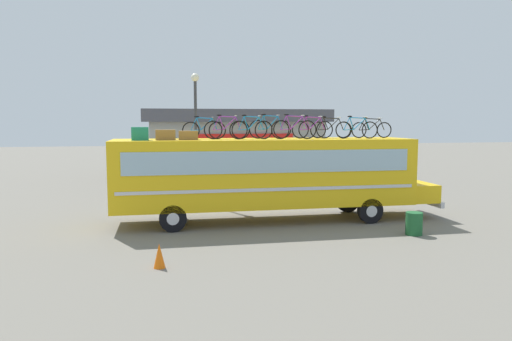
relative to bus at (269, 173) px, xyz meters
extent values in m
plane|color=slate|center=(-0.16, 0.00, -1.91)|extent=(120.00, 120.00, 0.00)
cube|color=yellow|center=(-0.16, 0.00, 0.04)|extent=(11.52, 2.59, 2.56)
cube|color=yellow|center=(6.17, 0.00, -0.88)|extent=(1.14, 2.38, 0.71)
cube|color=#99B7C6|center=(-0.16, -1.31, 0.55)|extent=(10.60, 0.04, 0.81)
cube|color=#99B7C6|center=(-0.16, 1.31, 0.55)|extent=(10.60, 0.04, 0.81)
cube|color=silver|center=(-0.16, -1.31, -0.47)|extent=(11.06, 0.03, 0.12)
cube|color=silver|center=(-0.16, 1.31, -0.47)|extent=(11.06, 0.03, 0.12)
cube|color=silver|center=(6.79, 0.00, -1.31)|extent=(0.16, 2.46, 0.24)
cylinder|color=black|center=(3.75, -1.15, -1.42)|extent=(0.97, 0.28, 0.97)
cylinder|color=silver|center=(3.75, -1.15, -1.42)|extent=(0.44, 0.30, 0.44)
cylinder|color=black|center=(3.75, 1.15, -1.42)|extent=(0.97, 0.28, 0.97)
cylinder|color=silver|center=(3.75, 1.15, -1.42)|extent=(0.44, 0.30, 0.44)
cylinder|color=black|center=(-3.73, -1.15, -1.42)|extent=(0.97, 0.28, 0.97)
cylinder|color=silver|center=(-3.73, -1.15, -1.42)|extent=(0.44, 0.30, 0.44)
cylinder|color=black|center=(-3.73, 1.15, -1.42)|extent=(0.97, 0.28, 0.97)
cylinder|color=silver|center=(-3.73, 1.15, -1.42)|extent=(0.44, 0.30, 0.44)
cube|color=#1E7F66|center=(-4.83, -0.36, 1.56)|extent=(0.59, 0.54, 0.48)
cube|color=olive|center=(-3.93, -0.34, 1.51)|extent=(0.71, 0.53, 0.38)
cube|color=olive|center=(-3.11, -0.32, 1.49)|extent=(0.68, 0.55, 0.33)
torus|color=black|center=(-2.98, 0.21, 1.66)|extent=(0.67, 0.04, 0.67)
torus|color=black|center=(-1.97, 0.21, 1.66)|extent=(0.67, 0.04, 0.67)
cylinder|color=#197FDB|center=(-2.68, 0.21, 1.91)|extent=(0.19, 0.04, 0.48)
cylinder|color=#197FDB|center=(-2.37, 0.21, 1.89)|extent=(0.47, 0.04, 0.46)
cylinder|color=#197FDB|center=(-2.46, 0.21, 2.12)|extent=(0.60, 0.04, 0.07)
cylinder|color=#197FDB|center=(-2.79, 0.21, 1.67)|extent=(0.38, 0.03, 0.05)
cylinder|color=#197FDB|center=(-2.87, 0.21, 1.90)|extent=(0.25, 0.03, 0.50)
cylinder|color=#197FDB|center=(-2.06, 0.21, 1.88)|extent=(0.21, 0.03, 0.46)
cylinder|color=silver|center=(-2.15, 0.21, 2.16)|extent=(0.03, 0.44, 0.03)
ellipsoid|color=black|center=(-2.76, 0.21, 2.18)|extent=(0.20, 0.08, 0.06)
torus|color=black|center=(-2.15, 0.04, 1.68)|extent=(0.71, 0.04, 0.71)
torus|color=black|center=(-1.09, 0.04, 1.68)|extent=(0.71, 0.04, 0.71)
cylinder|color=purple|center=(-1.83, 0.04, 1.95)|extent=(0.20, 0.04, 0.51)
cylinder|color=purple|center=(-1.52, 0.04, 1.93)|extent=(0.49, 0.04, 0.49)
cylinder|color=purple|center=(-1.60, 0.04, 2.18)|extent=(0.63, 0.04, 0.07)
cylinder|color=purple|center=(-1.95, 0.04, 1.69)|extent=(0.40, 0.03, 0.05)
cylinder|color=purple|center=(-2.03, 0.04, 1.94)|extent=(0.26, 0.03, 0.53)
cylinder|color=purple|center=(-1.19, 0.04, 1.92)|extent=(0.22, 0.03, 0.50)
cylinder|color=silver|center=(-1.28, 0.04, 2.21)|extent=(0.03, 0.44, 0.03)
ellipsoid|color=black|center=(-1.92, 0.04, 2.23)|extent=(0.20, 0.08, 0.06)
torus|color=black|center=(-1.21, -0.17, 1.68)|extent=(0.71, 0.04, 0.71)
torus|color=black|center=(-0.23, -0.17, 1.68)|extent=(0.71, 0.04, 0.71)
cylinder|color=#197FDB|center=(-0.92, -0.17, 1.94)|extent=(0.19, 0.04, 0.51)
cylinder|color=#197FDB|center=(-0.62, -0.17, 1.93)|extent=(0.46, 0.04, 0.49)
cylinder|color=#197FDB|center=(-0.70, -0.17, 2.17)|extent=(0.59, 0.04, 0.07)
cylinder|color=#197FDB|center=(-1.02, -0.17, 1.69)|extent=(0.37, 0.03, 0.05)
cylinder|color=#197FDB|center=(-1.10, -0.17, 1.93)|extent=(0.24, 0.03, 0.53)
cylinder|color=#197FDB|center=(-0.32, -0.17, 1.92)|extent=(0.21, 0.03, 0.49)
cylinder|color=silver|center=(-0.41, -0.17, 2.21)|extent=(0.03, 0.44, 0.03)
ellipsoid|color=black|center=(-0.99, -0.17, 2.23)|extent=(0.20, 0.08, 0.06)
torus|color=black|center=(-0.35, 0.30, 1.69)|extent=(0.74, 0.04, 0.74)
torus|color=black|center=(0.62, 0.30, 1.69)|extent=(0.74, 0.04, 0.74)
cylinder|color=#197FDB|center=(-0.06, 0.30, 1.97)|extent=(0.19, 0.04, 0.53)
cylinder|color=#197FDB|center=(0.23, 0.30, 1.95)|extent=(0.45, 0.04, 0.51)
cylinder|color=#197FDB|center=(0.15, 0.30, 2.21)|extent=(0.58, 0.04, 0.07)
cylinder|color=#197FDB|center=(-0.17, 0.30, 1.70)|extent=(0.37, 0.03, 0.05)
cylinder|color=#197FDB|center=(-0.25, 0.30, 1.96)|extent=(0.24, 0.03, 0.55)
cylinder|color=#197FDB|center=(0.53, 0.30, 1.94)|extent=(0.21, 0.03, 0.51)
cylinder|color=silver|center=(0.44, 0.30, 2.24)|extent=(0.03, 0.44, 0.03)
ellipsoid|color=black|center=(-0.14, 0.30, 2.27)|extent=(0.20, 0.08, 0.06)
torus|color=black|center=(0.38, -0.34, 1.68)|extent=(0.73, 0.04, 0.73)
torus|color=black|center=(1.45, -0.34, 1.68)|extent=(0.73, 0.04, 0.73)
cylinder|color=purple|center=(0.70, -0.34, 1.96)|extent=(0.21, 0.04, 0.52)
cylinder|color=purple|center=(1.02, -0.34, 1.94)|extent=(0.50, 0.04, 0.50)
cylinder|color=purple|center=(0.94, -0.34, 2.20)|extent=(0.65, 0.04, 0.07)
cylinder|color=purple|center=(0.58, -0.34, 1.69)|extent=(0.41, 0.03, 0.05)
cylinder|color=purple|center=(0.49, -0.34, 1.95)|extent=(0.26, 0.03, 0.54)
cylinder|color=purple|center=(1.36, -0.34, 1.93)|extent=(0.22, 0.03, 0.51)
cylinder|color=silver|center=(1.26, -0.34, 2.23)|extent=(0.03, 0.44, 0.03)
ellipsoid|color=black|center=(0.61, -0.34, 2.25)|extent=(0.20, 0.08, 0.06)
torus|color=black|center=(1.32, 0.16, 1.67)|extent=(0.70, 0.04, 0.70)
torus|color=black|center=(2.32, 0.16, 1.67)|extent=(0.70, 0.04, 0.70)
cylinder|color=purple|center=(1.62, 0.16, 1.93)|extent=(0.19, 0.04, 0.50)
cylinder|color=purple|center=(1.92, 0.16, 1.92)|extent=(0.47, 0.04, 0.48)
cylinder|color=purple|center=(1.84, 0.16, 2.16)|extent=(0.60, 0.04, 0.07)
cylinder|color=purple|center=(1.51, 0.16, 1.68)|extent=(0.38, 0.03, 0.05)
cylinder|color=purple|center=(1.43, 0.16, 1.92)|extent=(0.25, 0.03, 0.52)
cylinder|color=purple|center=(2.23, 0.16, 1.91)|extent=(0.21, 0.03, 0.49)
cylinder|color=silver|center=(2.14, 0.16, 2.19)|extent=(0.03, 0.44, 0.03)
ellipsoid|color=black|center=(1.54, 0.16, 2.22)|extent=(0.20, 0.08, 0.06)
torus|color=black|center=(2.13, 0.41, 1.66)|extent=(0.67, 0.04, 0.67)
torus|color=black|center=(3.21, 0.41, 1.66)|extent=(0.67, 0.04, 0.67)
cylinder|color=black|center=(2.46, 0.41, 1.91)|extent=(0.21, 0.04, 0.48)
cylinder|color=black|center=(2.78, 0.41, 1.89)|extent=(0.50, 0.04, 0.46)
cylinder|color=black|center=(2.69, 0.41, 2.13)|extent=(0.65, 0.04, 0.07)
cylinder|color=black|center=(2.34, 0.41, 1.67)|extent=(0.41, 0.03, 0.05)
cylinder|color=black|center=(2.25, 0.41, 1.90)|extent=(0.26, 0.03, 0.50)
cylinder|color=black|center=(3.11, 0.41, 1.88)|extent=(0.22, 0.03, 0.47)
cylinder|color=silver|center=(3.02, 0.41, 2.16)|extent=(0.03, 0.44, 0.03)
ellipsoid|color=black|center=(2.37, 0.41, 2.18)|extent=(0.20, 0.08, 0.06)
torus|color=black|center=(2.96, -0.27, 1.66)|extent=(0.68, 0.04, 0.68)
torus|color=black|center=(4.06, -0.27, 1.66)|extent=(0.68, 0.04, 0.68)
cylinder|color=#197FDB|center=(3.29, -0.27, 1.92)|extent=(0.21, 0.04, 0.48)
cylinder|color=#197FDB|center=(3.62, -0.27, 1.90)|extent=(0.51, 0.04, 0.47)
cylinder|color=#197FDB|center=(3.53, -0.27, 2.14)|extent=(0.66, 0.04, 0.07)
cylinder|color=#197FDB|center=(3.17, -0.27, 1.67)|extent=(0.42, 0.03, 0.05)
cylinder|color=#197FDB|center=(3.08, -0.27, 1.91)|extent=(0.27, 0.03, 0.50)
cylinder|color=#197FDB|center=(3.96, -0.27, 1.89)|extent=(0.23, 0.03, 0.47)
cylinder|color=silver|center=(3.86, -0.27, 2.17)|extent=(0.03, 0.44, 0.03)
ellipsoid|color=black|center=(3.20, -0.27, 2.19)|extent=(0.20, 0.08, 0.06)
torus|color=black|center=(3.81, 0.20, 1.65)|extent=(0.65, 0.04, 0.65)
torus|color=black|center=(4.91, 0.20, 1.65)|extent=(0.65, 0.04, 0.65)
cylinder|color=black|center=(4.14, 0.20, 1.89)|extent=(0.21, 0.04, 0.46)
cylinder|color=black|center=(4.47, 0.20, 1.88)|extent=(0.51, 0.04, 0.45)
cylinder|color=black|center=(4.38, 0.20, 2.10)|extent=(0.66, 0.04, 0.07)
cylinder|color=black|center=(4.02, 0.20, 1.66)|extent=(0.42, 0.03, 0.05)
cylinder|color=black|center=(3.93, 0.20, 1.88)|extent=(0.27, 0.03, 0.48)
cylinder|color=black|center=(4.81, 0.20, 1.87)|extent=(0.23, 0.03, 0.45)
cylinder|color=silver|center=(4.71, 0.20, 2.14)|extent=(0.03, 0.44, 0.03)
ellipsoid|color=black|center=(4.05, 0.20, 2.16)|extent=(0.20, 0.08, 0.06)
cube|color=#9E9E99|center=(0.69, 15.67, 0.03)|extent=(11.01, 9.19, 3.87)
cube|color=#4C4C56|center=(0.69, 15.67, 2.35)|extent=(11.89, 9.93, 0.78)
cube|color=red|center=(0.69, 10.98, 0.88)|extent=(6.61, 0.16, 0.70)
cylinder|color=#1E592D|center=(4.45, -3.21, -1.52)|extent=(0.57, 0.57, 0.78)
cone|color=orange|center=(-4.19, -5.34, -1.57)|extent=(0.32, 0.32, 0.67)
cylinder|color=#38383D|center=(-2.48, 4.79, 1.01)|extent=(0.14, 0.14, 5.84)
sphere|color=#F2EDCC|center=(-2.48, 4.79, 4.05)|extent=(0.38, 0.38, 0.38)
camera|label=1|loc=(-4.04, -18.07, 2.02)|focal=33.51mm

